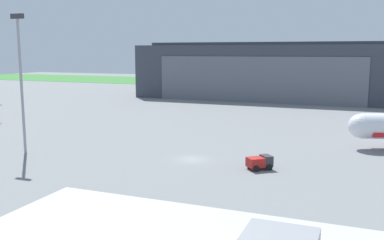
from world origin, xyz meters
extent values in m
plane|color=slate|center=(0.00, 0.00, 0.00)|extent=(440.00, 440.00, 0.00)
cube|color=#3D7E38|center=(0.00, 162.20, 0.04)|extent=(440.00, 56.00, 0.08)
cube|color=#383D47|center=(-8.40, 96.19, 9.43)|extent=(90.10, 35.49, 18.87)
cube|color=slate|center=(-8.40, 78.30, 7.55)|extent=(68.48, 0.30, 15.09)
cube|color=#383D47|center=(-8.40, 96.19, 19.47)|extent=(90.10, 8.52, 1.20)
sphere|color=silver|center=(24.47, 17.78, 4.07)|extent=(4.21, 4.21, 4.21)
cube|color=#2D2D33|center=(12.10, -1.04, 1.21)|extent=(2.26, 2.32, 1.53)
cube|color=#AD1E19|center=(10.78, -2.20, 1.11)|extent=(2.98, 2.95, 1.34)
cylinder|color=black|center=(12.76, -1.89, 0.44)|extent=(0.84, 0.78, 0.88)
cylinder|color=black|center=(11.35, -0.28, 0.44)|extent=(0.84, 0.78, 0.88)
cylinder|color=black|center=(11.18, -3.28, 0.44)|extent=(0.84, 0.78, 0.88)
cylinder|color=black|center=(9.76, -1.66, 0.44)|extent=(0.84, 0.78, 0.88)
cylinder|color=#99999E|center=(-27.40, -6.35, 11.00)|extent=(0.44, 0.44, 21.99)
cube|color=#333338|center=(-27.40, -6.35, 22.39)|extent=(2.40, 0.50, 0.80)
camera|label=1|loc=(24.79, -61.99, 16.94)|focal=40.71mm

